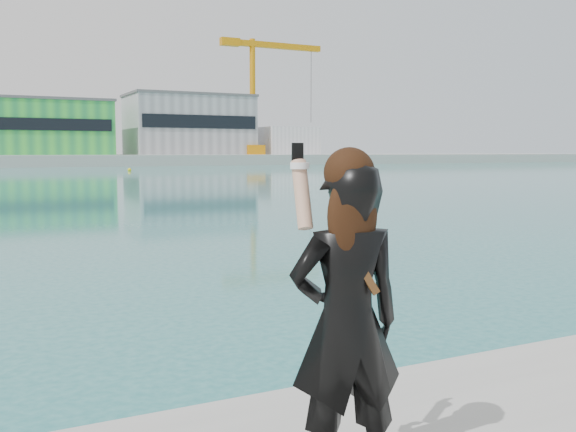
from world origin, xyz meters
name	(u,v)px	position (x,y,z in m)	size (l,w,h in m)	color
warehouse_green	(26,127)	(8.00, 127.98, 7.26)	(30.60, 16.36, 10.50)	green
warehouse_grey_right	(189,125)	(40.00, 127.98, 8.26)	(25.50, 15.35, 12.50)	gray
ancillary_shed	(287,141)	(62.00, 126.00, 5.00)	(12.00, 10.00, 6.00)	silver
dock_crane	(258,92)	(53.20, 122.00, 15.07)	(23.00, 4.00, 24.00)	orange
flagpole_right	(110,131)	(22.09, 121.00, 6.54)	(1.28, 0.16, 8.00)	silver
buoy_near	(129,171)	(17.14, 83.70, 0.00)	(0.50, 0.50, 0.50)	yellow
woman	(346,314)	(-0.80, -0.38, 1.73)	(0.70, 0.52, 1.85)	black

